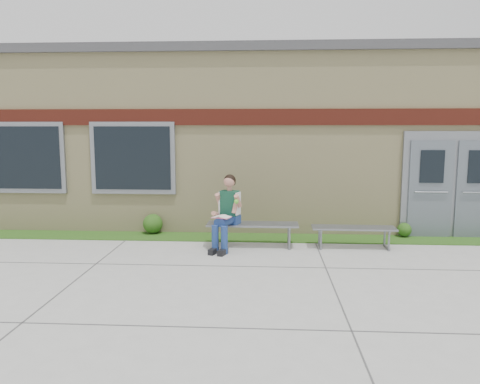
{
  "coord_description": "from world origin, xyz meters",
  "views": [
    {
      "loc": [
        -0.01,
        -7.29,
        2.38
      ],
      "look_at": [
        -0.54,
        1.7,
        1.13
      ],
      "focal_mm": 35.0,
      "sensor_mm": 36.0,
      "label": 1
    }
  ],
  "objects": [
    {
      "name": "shrub_mid",
      "position": [
        -2.56,
        2.85,
        0.24
      ],
      "size": [
        0.44,
        0.44,
        0.44
      ],
      "primitive_type": "sphere",
      "color": "#144512",
      "rests_on": "grass_strip"
    },
    {
      "name": "shrub_east",
      "position": [
        2.98,
        2.85,
        0.17
      ],
      "size": [
        0.3,
        0.3,
        0.3
      ],
      "primitive_type": "sphere",
      "color": "#144512",
      "rests_on": "grass_strip"
    },
    {
      "name": "grass_strip",
      "position": [
        0.0,
        2.6,
        0.01
      ],
      "size": [
        16.0,
        0.8,
        0.02
      ],
      "primitive_type": "cube",
      "color": "#144512",
      "rests_on": "ground"
    },
    {
      "name": "girl",
      "position": [
        -0.8,
        1.68,
        0.75
      ],
      "size": [
        0.62,
        0.95,
        1.46
      ],
      "rotation": [
        0.0,
        0.0,
        -0.34
      ],
      "color": "navy",
      "rests_on": "ground"
    },
    {
      "name": "bench_left",
      "position": [
        -0.29,
        1.89,
        0.37
      ],
      "size": [
        1.82,
        0.52,
        0.47
      ],
      "rotation": [
        0.0,
        0.0,
        -0.01
      ],
      "color": "slate",
      "rests_on": "ground"
    },
    {
      "name": "ground",
      "position": [
        0.0,
        0.0,
        0.0
      ],
      "size": [
        80.0,
        80.0,
        0.0
      ],
      "primitive_type": "plane",
      "color": "#9E9E99",
      "rests_on": "ground"
    },
    {
      "name": "school_building",
      "position": [
        -0.0,
        5.99,
        2.1
      ],
      "size": [
        16.2,
        6.22,
        4.2
      ],
      "color": "beige",
      "rests_on": "ground"
    },
    {
      "name": "bench_right",
      "position": [
        1.71,
        1.89,
        0.33
      ],
      "size": [
        1.64,
        0.48,
        0.42
      ],
      "rotation": [
        0.0,
        0.0,
        -0.02
      ],
      "color": "slate",
      "rests_on": "ground"
    }
  ]
}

